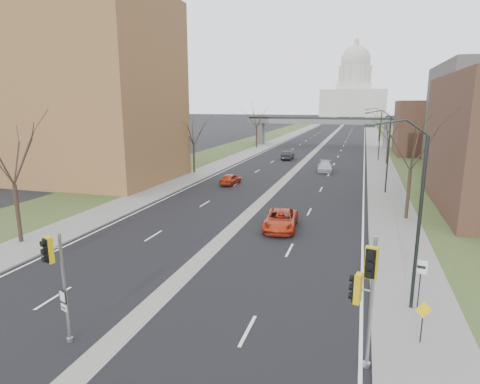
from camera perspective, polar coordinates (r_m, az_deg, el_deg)
The scene contains 28 objects.
ground at distance 18.29m, azimuth -16.97°, elevation -19.14°, with size 700.00×700.00×0.00m, color black.
road_surface at distance 163.25m, azimuth 13.92°, elevation 8.77°, with size 20.00×600.00×0.01m, color black.
median_strip at distance 163.25m, azimuth 13.92°, elevation 8.76°, with size 1.20×600.00×0.02m, color gray.
sidewalk_right at distance 163.02m, azimuth 18.18°, elevation 8.53°, with size 4.00×600.00×0.12m, color gray.
sidewalk_left at distance 164.36m, azimuth 9.70°, elevation 8.99°, with size 4.00×600.00×0.12m, color gray.
grass_verge_right at distance 163.23m, azimuth 20.31°, elevation 8.38°, with size 8.00×600.00×0.10m, color #2F431F.
grass_verge_left at distance 165.24m, azimuth 7.61°, elevation 9.07°, with size 8.00×600.00×0.10m, color #2F431F.
apartment_building at distance 55.36m, azimuth -23.07°, elevation 13.11°, with size 25.00×16.00×22.00m, color olive.
commercial_block_far at distance 83.83m, azimuth 26.07°, elevation 8.17°, with size 14.00×14.00×10.00m, color #4F3225.
pedestrian_bridge at distance 93.29m, azimuth 11.50°, elevation 9.38°, with size 34.00×3.00×6.45m.
capitol at distance 332.98m, azimuth 15.88°, elevation 13.55°, with size 48.00×42.00×55.75m.
streetlight_near at distance 18.97m, azimuth 22.43°, elevation 4.04°, with size 2.61×0.20×8.70m.
streetlight_mid at distance 44.83m, azimuth 19.54°, elevation 8.58°, with size 2.61×0.20×8.70m.
streetlight_far at distance 70.79m, azimuth 18.75°, elevation 9.79°, with size 2.61×0.20×8.70m.
tree_left_a at distance 30.47m, azimuth -29.93°, elevation 5.55°, with size 7.20×7.20×9.40m.
tree_left_b at distance 55.45m, azimuth -6.67°, elevation 9.05°, with size 6.75×6.75×8.81m.
tree_left_c at distance 87.61m, azimuth 2.39°, elevation 10.87°, with size 7.65×7.65×9.99m.
tree_right_a at distance 35.05m, azimuth 23.41°, elevation 6.87°, with size 7.20×7.20×9.40m.
tree_right_b at distance 67.93m, azimuth 20.46°, elevation 8.62°, with size 6.30×6.30×8.22m.
tree_right_c at distance 107.82m, azimuth 19.38°, elevation 10.48°, with size 7.65×7.65×9.99m.
signal_pole_median at distance 17.15m, azimuth -24.70°, elevation -10.02°, with size 0.66×0.77×4.59m.
signal_pole_right at distance 14.91m, azimuth 17.46°, elevation -12.46°, with size 0.84×1.06×5.02m.
speed_limit_sign at distance 20.53m, azimuth 24.29°, elevation -10.73°, with size 0.50×0.12×2.34m.
warning_sign at distance 17.96m, azimuth 24.55°, elevation -15.76°, with size 0.67×0.22×1.77m.
car_left_near at distance 47.75m, azimuth -1.34°, elevation 1.86°, with size 1.56×3.87×1.32m, color #A72A13.
car_left_far at distance 69.96m, azimuth 6.80°, elevation 5.21°, with size 1.55×4.43×1.46m, color black.
car_right_near at distance 30.96m, azimuth 5.82°, elevation -3.95°, with size 2.38×5.17×1.44m, color #AB2B12.
car_right_mid at distance 58.25m, azimuth 11.99°, elevation 3.55°, with size 1.97×4.84×1.40m, color #AFAEB6.
Camera 1 is at (9.16, -12.73, 9.41)m, focal length 30.00 mm.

